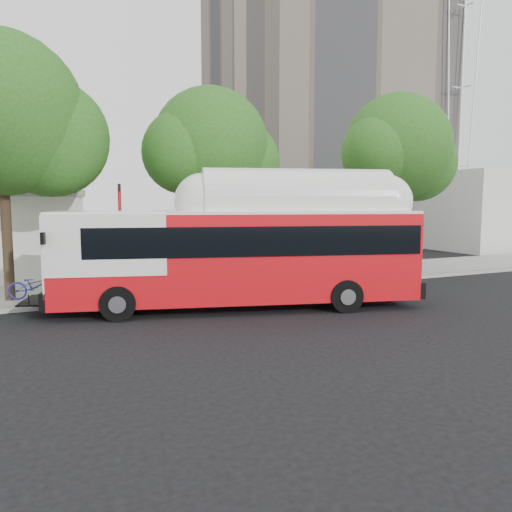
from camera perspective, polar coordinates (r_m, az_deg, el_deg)
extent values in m
plane|color=black|center=(17.26, 4.77, -6.31)|extent=(120.00, 120.00, 0.00)
cube|color=gray|center=(23.03, -3.17, -2.91)|extent=(60.00, 5.00, 0.15)
cube|color=gray|center=(20.67, -0.53, -3.97)|extent=(60.00, 0.30, 0.15)
cube|color=maroon|center=(19.66, -8.57, -4.56)|extent=(10.00, 0.32, 0.16)
cylinder|color=#2D2116|center=(20.20, -26.65, 3.59)|extent=(0.36, 0.36, 6.08)
sphere|color=#255117|center=(20.42, -27.20, 14.29)|extent=(5.80, 5.80, 5.80)
sphere|color=#255117|center=(20.52, -22.51, 12.32)|extent=(4.35, 4.35, 4.35)
cylinder|color=#2D2116|center=(21.94, -5.17, 3.57)|extent=(0.36, 0.36, 5.44)
sphere|color=#255117|center=(22.04, -5.26, 12.43)|extent=(5.00, 5.00, 5.00)
sphere|color=#255117|center=(22.66, -2.07, 10.56)|extent=(3.75, 3.75, 3.75)
cylinder|color=#2D2116|center=(26.80, 15.64, 4.20)|extent=(0.36, 0.36, 5.76)
sphere|color=#255117|center=(26.92, 15.87, 11.88)|extent=(5.40, 5.40, 5.40)
sphere|color=#255117|center=(27.98, 17.91, 10.11)|extent=(4.05, 4.05, 4.05)
cube|color=gray|center=(51.96, 7.34, 21.61)|extent=(18.00, 18.00, 35.00)
cube|color=silver|center=(49.05, 26.85, 4.76)|extent=(20.00, 12.00, 6.00)
cube|color=red|center=(17.36, -1.95, -0.04)|extent=(12.58, 5.78, 2.97)
cube|color=black|center=(17.37, -0.28, 2.01)|extent=(11.40, 5.52, 0.97)
cube|color=white|center=(17.25, -1.97, 5.01)|extent=(12.55, 5.70, 0.10)
cube|color=white|center=(17.63, 4.68, 5.89)|extent=(6.87, 3.69, 0.56)
cube|color=black|center=(17.98, -23.75, -4.65)|extent=(1.27, 2.00, 0.06)
imported|color=navy|center=(17.90, -23.83, -3.10)|extent=(1.05, 1.86, 0.92)
cylinder|color=#A2111B|center=(19.34, -15.18, 1.10)|extent=(0.12, 0.12, 4.16)
cube|color=black|center=(19.27, -15.37, 7.58)|extent=(0.05, 0.42, 0.26)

